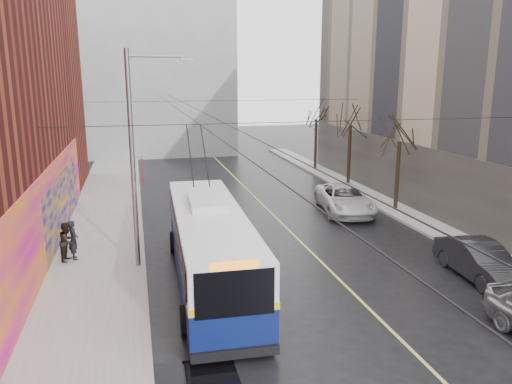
% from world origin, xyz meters
% --- Properties ---
extents(sidewalk_left, '(4.00, 60.00, 0.15)m').
position_xyz_m(sidewalk_left, '(-8.00, 12.00, 0.07)').
color(sidewalk_left, gray).
rests_on(sidewalk_left, ground).
extents(sidewalk_right, '(2.00, 60.00, 0.15)m').
position_xyz_m(sidewalk_right, '(9.00, 12.00, 0.07)').
color(sidewalk_right, gray).
rests_on(sidewalk_right, ground).
extents(lane_line, '(0.12, 50.00, 0.01)m').
position_xyz_m(lane_line, '(1.50, 14.00, 0.00)').
color(lane_line, '#BFB74C').
rests_on(lane_line, ground).
extents(building_far, '(20.50, 12.10, 18.00)m').
position_xyz_m(building_far, '(-6.00, 44.99, 9.02)').
color(building_far, gray).
rests_on(building_far, ground).
extents(streetlight_pole, '(2.65, 0.60, 9.00)m').
position_xyz_m(streetlight_pole, '(-6.14, 10.00, 4.85)').
color(streetlight_pole, slate).
rests_on(streetlight_pole, ground).
extents(catenary_wires, '(18.00, 60.00, 0.22)m').
position_xyz_m(catenary_wires, '(-2.54, 14.77, 6.25)').
color(catenary_wires, black).
extents(tree_near, '(3.20, 3.20, 6.40)m').
position_xyz_m(tree_near, '(9.00, 16.00, 4.98)').
color(tree_near, black).
rests_on(tree_near, ground).
extents(tree_mid, '(3.20, 3.20, 6.68)m').
position_xyz_m(tree_mid, '(9.00, 23.00, 5.25)').
color(tree_mid, black).
rests_on(tree_mid, ground).
extents(tree_far, '(3.20, 3.20, 6.57)m').
position_xyz_m(tree_far, '(9.00, 30.00, 5.14)').
color(tree_far, black).
rests_on(tree_far, ground).
extents(pigeons_flying, '(1.96, 4.32, 0.92)m').
position_xyz_m(pigeons_flying, '(-2.20, 9.87, 6.63)').
color(pigeons_flying, slate).
extents(trolleybus, '(3.09, 12.04, 5.66)m').
position_xyz_m(trolleybus, '(-3.54, 7.80, 1.57)').
color(trolleybus, '#0A1650').
rests_on(trolleybus, ground).
extents(parked_car_b, '(1.89, 4.64, 1.50)m').
position_xyz_m(parked_car_b, '(7.00, 5.68, 0.75)').
color(parked_car_b, '#232325').
rests_on(parked_car_b, ground).
extents(parked_car_c, '(3.50, 6.11, 1.61)m').
position_xyz_m(parked_car_c, '(5.80, 16.32, 0.80)').
color(parked_car_c, silver).
rests_on(parked_car_c, ground).
extents(following_car, '(2.29, 4.91, 1.63)m').
position_xyz_m(following_car, '(-2.61, 18.27, 0.81)').
color(following_car, '#9F9EA2').
rests_on(following_car, ground).
extents(pedestrian_a, '(0.56, 0.72, 1.75)m').
position_xyz_m(pedestrian_a, '(-8.99, 11.41, 1.02)').
color(pedestrian_a, black).
rests_on(pedestrian_a, sidewalk_left).
extents(pedestrian_b, '(0.81, 0.95, 1.70)m').
position_xyz_m(pedestrian_b, '(-9.23, 11.31, 1.00)').
color(pedestrian_b, black).
rests_on(pedestrian_b, sidewalk_left).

